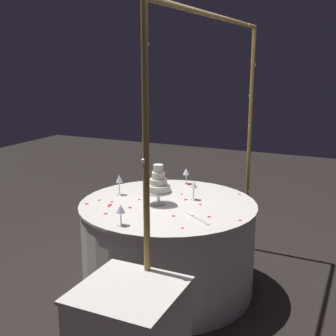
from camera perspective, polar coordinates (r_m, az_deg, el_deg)
The scene contains 29 objects.
ground_plane at distance 3.90m, azimuth 0.00°, elevation -15.18°, with size 12.00×12.00×0.00m, color black.
decorative_arch at distance 3.30m, azimuth 5.94°, elevation 6.23°, with size 2.22×0.06×2.20m.
main_table at distance 3.73m, azimuth 0.00°, elevation -10.08°, with size 1.44×1.44×0.76m.
tiered_cake at distance 3.52m, azimuth -1.25°, elevation -2.12°, with size 0.22×0.22×0.33m.
wine_glass_0 at distance 4.12m, azimuth 2.38°, elevation -0.52°, with size 0.06×0.06×0.15m.
wine_glass_1 at distance 3.80m, azimuth -6.33°, elevation -1.50°, with size 0.06×0.06×0.18m.
wine_glass_2 at distance 3.65m, azimuth 3.34°, elevation -2.32°, with size 0.06×0.06×0.16m.
wine_glass_3 at distance 3.10m, azimuth -6.15°, elevation -5.40°, with size 0.07×0.07×0.15m.
cake_knife at distance 3.26m, azimuth 3.61°, elevation -6.42°, with size 0.19×0.25×0.01m.
rose_petal_0 at distance 3.58m, azimuth -7.48°, elevation -4.72°, with size 0.04×0.03×0.00m, color red.
rose_petal_1 at distance 3.38m, azimuth -8.08°, elevation -5.87°, with size 0.04×0.02×0.00m, color red.
rose_petal_2 at distance 3.54m, azimuth -7.66°, elevation -4.91°, with size 0.04×0.03×0.00m, color red.
rose_petal_3 at distance 3.68m, azimuth -3.75°, elevation -4.08°, with size 0.03×0.02×0.00m, color red.
rose_petal_4 at distance 3.70m, azimuth -8.90°, elevation -4.12°, with size 0.03×0.02×0.00m, color red.
rose_petal_5 at distance 3.56m, azimuth 4.17°, elevation -4.72°, with size 0.03×0.02×0.00m, color red.
rose_petal_6 at distance 3.87m, azimuth 9.20°, elevation -3.36°, with size 0.03×0.02×0.00m, color red.
rose_petal_7 at distance 3.82m, azimuth 1.77°, elevation -3.42°, with size 0.03×0.02×0.00m, color red.
rose_petal_8 at distance 3.64m, azimuth -7.28°, elevation -4.37°, with size 0.03×0.02×0.00m, color red.
rose_petal_9 at distance 3.29m, azimuth 0.70°, elevation -6.23°, with size 0.03×0.02×0.00m, color red.
rose_petal_10 at distance 3.30m, azimuth 5.34°, elevation -6.28°, with size 0.03×0.02×0.00m, color red.
rose_petal_11 at distance 3.49m, azimuth -4.93°, elevation -5.13°, with size 0.04×0.03×0.00m, color red.
rose_petal_12 at distance 3.92m, azimuth -2.05°, elevation -2.96°, with size 0.04×0.03×0.00m, color red.
rose_petal_13 at distance 3.67m, azimuth 2.31°, elevation -4.11°, with size 0.04×0.03×0.00m, color red.
rose_petal_14 at distance 3.21m, azimuth -2.95°, elevation -6.81°, with size 0.03×0.02×0.00m, color red.
rose_petal_15 at distance 3.93m, azimuth -1.10°, elevation -2.90°, with size 0.04×0.03×0.00m, color red.
rose_petal_16 at distance 4.11m, azimuth 2.77°, elevation -2.16°, with size 0.04×0.03×0.00m, color red.
rose_petal_17 at distance 3.25m, azimuth 9.30°, elevation -6.70°, with size 0.03×0.02×0.00m, color red.
rose_petal_18 at distance 3.63m, azimuth -10.48°, elevation -4.57°, with size 0.04×0.02×0.00m, color red.
rose_petal_19 at distance 3.07m, azimuth 1.88°, elevation -7.77°, with size 0.03×0.02×0.00m, color red.
Camera 1 is at (3.09, 1.44, 1.88)m, focal length 47.07 mm.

